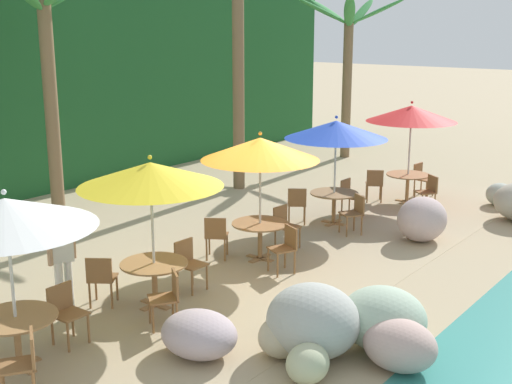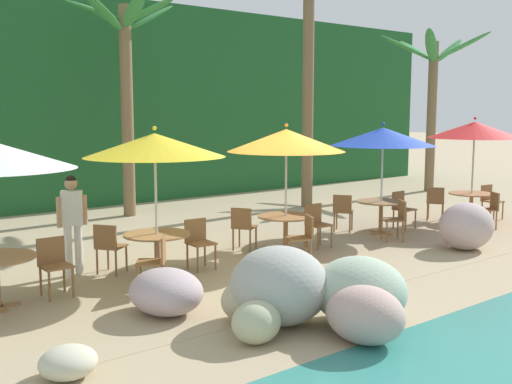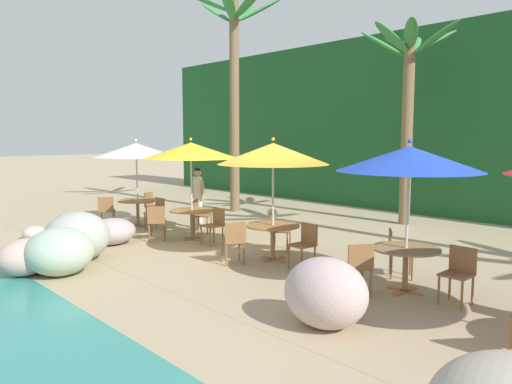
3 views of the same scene
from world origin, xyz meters
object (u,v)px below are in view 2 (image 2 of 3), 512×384
Objects in this scene: umbrella_red at (475,130)px; dining_table_yellow at (157,241)px; chair_white_seaward at (54,262)px; chair_blue_inland at (343,210)px; chair_yellow_inland at (109,245)px; palm_tree_second at (125,68)px; palm_tree_third at (309,40)px; chair_yellow_left at (156,259)px; waiter_in_white at (72,218)px; chair_blue_seaward at (402,207)px; umbrella_yellow at (155,145)px; chair_orange_left at (303,235)px; chair_red_left at (490,207)px; dining_table_blue at (381,207)px; chair_blue_left at (397,217)px; chair_orange_seaward at (316,222)px; chair_yellow_seaward at (199,240)px; chair_orange_inland at (243,225)px; chair_red_inland at (435,201)px; dining_table_red at (471,198)px; chair_red_seaward at (490,199)px; umbrella_blue at (383,137)px; dining_table_orange at (286,222)px; umbrella_orange at (286,140)px.

dining_table_yellow is at bearing 177.62° from umbrella_red.
chair_white_seaward is 6.97m from chair_blue_inland.
chair_yellow_inland is 0.15× the size of palm_tree_second.
chair_blue_inland is 0.12× the size of palm_tree_third.
palm_tree_third reaches higher than chair_yellow_left.
dining_table_yellow is 1.47m from waiter_in_white.
palm_tree_second reaches higher than chair_blue_seaward.
palm_tree_third is 4.11× the size of waiter_in_white.
chair_yellow_inland is 0.51× the size of waiter_in_white.
palm_tree_third is at bearing 29.51° from umbrella_yellow.
chair_orange_left is 5.65m from chair_red_left.
chair_blue_left reaches higher than dining_table_blue.
chair_orange_seaward is at bearing 0.55° from umbrella_yellow.
chair_blue_seaward is (8.35, 0.17, 0.00)m from chair_white_seaward.
chair_yellow_seaward and chair_red_left have the same top height.
umbrella_red reaches higher than dining_table_blue.
chair_blue_left is 0.51× the size of waiter_in_white.
chair_blue_inland is at bearing -1.68° from waiter_in_white.
dining_table_blue is (3.50, -0.54, 0.10)m from chair_orange_inland.
dining_table_blue is 1.26× the size of chair_red_inland.
chair_orange_seaward is 2.96m from chair_blue_seaward.
chair_blue_seaward is 0.79× the size of dining_table_red.
chair_red_inland is (8.08, 0.31, -1.69)m from umbrella_yellow.
dining_table_yellow is at bearing 177.90° from chair_red_seaward.
palm_tree_third reaches higher than chair_orange_inland.
palm_tree_second reaches higher than chair_blue_left.
chair_yellow_left is 9.92m from palm_tree_third.
palm_tree_third is at bearing 117.55° from chair_red_seaward.
palm_tree_third is at bearing 108.10° from umbrella_red.
chair_orange_inland is at bearing -178.02° from chair_blue_inland.
chair_orange_left is at bearing -163.92° from umbrella_blue.
palm_tree_third is (7.17, 4.06, 2.53)m from umbrella_yellow.
chair_yellow_seaward is 0.79× the size of dining_table_blue.
chair_blue_left reaches higher than dining_table_orange.
dining_table_orange is at bearing 71.09° from chair_orange_left.
dining_table_blue is at bearing 63.02° from chair_blue_left.
umbrella_red is 1.54× the size of waiter_in_white.
chair_orange_left is (1.70, -0.86, 0.00)m from chair_yellow_seaward.
dining_table_yellow is 1.26× the size of chair_red_inland.
chair_yellow_inland is at bearing 169.37° from dining_table_orange.
chair_red_seaward is (6.91, 0.46, 0.00)m from chair_orange_left.
umbrella_orange is 2.90× the size of chair_red_seaward.
chair_yellow_seaward is at bearing 171.02° from chair_red_left.
chair_yellow_seaward is 7.77m from dining_table_red.
chair_yellow_seaward is at bearing 177.33° from chair_red_seaward.
chair_white_seaward is 1.29m from chair_yellow_inland.
umbrella_yellow reaches higher than dining_table_yellow.
umbrella_blue is 1.47× the size of waiter_in_white.
dining_table_orange and dining_table_red have the same top height.
chair_yellow_seaward reaches higher than dining_table_blue.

